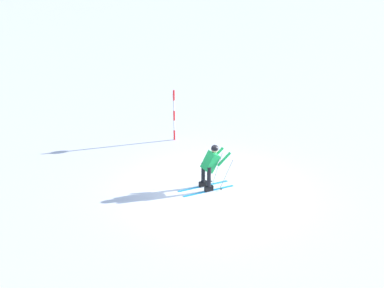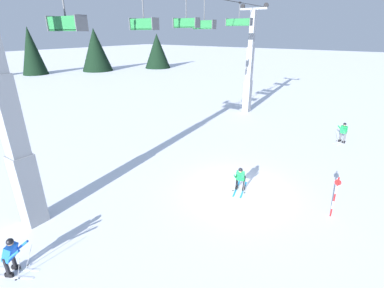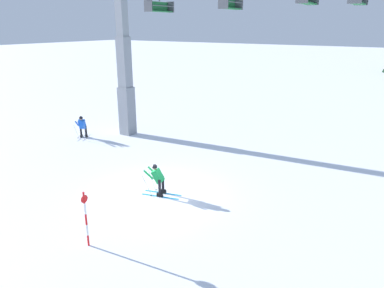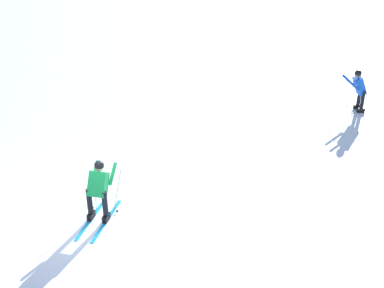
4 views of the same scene
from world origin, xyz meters
The scene contains 3 objects.
ground_plane centered at (0.00, 0.00, 0.00)m, with size 260.00×260.00×0.00m, color white.
skier_carving_main centered at (0.05, -0.08, 0.83)m, with size 1.84×0.99×1.58m.
trail_marker_pole centered at (0.47, -4.58, 1.11)m, with size 0.07×0.28×2.05m.
Camera 1 is at (3.44, 13.88, 7.12)m, focal length 46.53 mm.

